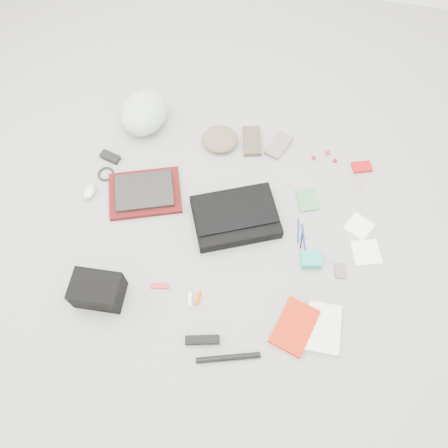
% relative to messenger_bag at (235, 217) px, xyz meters
% --- Properties ---
extents(ground_plane, '(4.00, 4.00, 0.00)m').
position_rel_messenger_bag_xyz_m(ground_plane, '(-0.05, -0.06, -0.04)').
color(ground_plane, gray).
extents(messenger_bag, '(0.51, 0.45, 0.07)m').
position_rel_messenger_bag_xyz_m(messenger_bag, '(0.00, 0.00, 0.00)').
color(messenger_bag, black).
rests_on(messenger_bag, ground_plane).
extents(bag_flap, '(0.45, 0.34, 0.01)m').
position_rel_messenger_bag_xyz_m(bag_flap, '(0.00, 0.00, 0.04)').
color(bag_flap, black).
rests_on(bag_flap, messenger_bag).
extents(laptop_sleeve, '(0.45, 0.40, 0.03)m').
position_rel_messenger_bag_xyz_m(laptop_sleeve, '(-0.51, 0.05, -0.02)').
color(laptop_sleeve, '#4E0E0E').
rests_on(laptop_sleeve, ground_plane).
extents(laptop, '(0.36, 0.31, 0.02)m').
position_rel_messenger_bag_xyz_m(laptop, '(-0.51, 0.05, 0.00)').
color(laptop, black).
rests_on(laptop, laptop_sleeve).
extents(bike_helmet, '(0.27, 0.33, 0.19)m').
position_rel_messenger_bag_xyz_m(bike_helmet, '(-0.64, 0.52, 0.06)').
color(bike_helmet, silver).
rests_on(bike_helmet, ground_plane).
extents(beanie, '(0.21, 0.20, 0.07)m').
position_rel_messenger_bag_xyz_m(beanie, '(-0.19, 0.47, -0.00)').
color(beanie, '#735E4F').
rests_on(beanie, ground_plane).
extents(mitten_left, '(0.14, 0.21, 0.03)m').
position_rel_messenger_bag_xyz_m(mitten_left, '(-0.01, 0.51, -0.02)').
color(mitten_left, brown).
rests_on(mitten_left, ground_plane).
extents(mitten_right, '(0.15, 0.20, 0.03)m').
position_rel_messenger_bag_xyz_m(mitten_right, '(0.15, 0.52, -0.02)').
color(mitten_right, gray).
rests_on(mitten_right, ground_plane).
extents(power_brick, '(0.12, 0.08, 0.03)m').
position_rel_messenger_bag_xyz_m(power_brick, '(-0.77, 0.24, -0.02)').
color(power_brick, black).
rests_on(power_brick, ground_plane).
extents(cable_coil, '(0.11, 0.11, 0.01)m').
position_rel_messenger_bag_xyz_m(cable_coil, '(-0.76, 0.13, -0.03)').
color(cable_coil, black).
rests_on(cable_coil, ground_plane).
extents(mouse, '(0.06, 0.10, 0.04)m').
position_rel_messenger_bag_xyz_m(mouse, '(-0.80, -0.00, -0.02)').
color(mouse, silver).
rests_on(mouse, ground_plane).
extents(camera_bag, '(0.24, 0.17, 0.15)m').
position_rel_messenger_bag_xyz_m(camera_bag, '(-0.55, -0.53, 0.04)').
color(camera_bag, black).
rests_on(camera_bag, ground_plane).
extents(multitool, '(0.09, 0.04, 0.01)m').
position_rel_messenger_bag_xyz_m(multitool, '(-0.28, -0.43, -0.03)').
color(multitool, red).
rests_on(multitool, ground_plane).
extents(toiletry_tube_white, '(0.03, 0.07, 0.02)m').
position_rel_messenger_bag_xyz_m(toiletry_tube_white, '(-0.12, -0.47, -0.03)').
color(toiletry_tube_white, white).
rests_on(toiletry_tube_white, ground_plane).
extents(toiletry_tube_orange, '(0.02, 0.06, 0.02)m').
position_rel_messenger_bag_xyz_m(toiletry_tube_orange, '(-0.09, -0.45, -0.03)').
color(toiletry_tube_orange, '#CD4308').
rests_on(toiletry_tube_orange, ground_plane).
extents(u_lock, '(0.16, 0.08, 0.03)m').
position_rel_messenger_bag_xyz_m(u_lock, '(-0.02, -0.64, -0.02)').
color(u_lock, black).
rests_on(u_lock, ground_plane).
extents(bike_pump, '(0.28, 0.11, 0.03)m').
position_rel_messenger_bag_xyz_m(bike_pump, '(0.11, -0.69, -0.02)').
color(bike_pump, black).
rests_on(bike_pump, ground_plane).
extents(book_red, '(0.22, 0.28, 0.03)m').
position_rel_messenger_bag_xyz_m(book_red, '(0.38, -0.49, -0.02)').
color(book_red, red).
rests_on(book_red, ground_plane).
extents(book_white, '(0.16, 0.24, 0.02)m').
position_rel_messenger_bag_xyz_m(book_white, '(0.51, -0.47, -0.02)').
color(book_white, white).
rests_on(book_white, ground_plane).
extents(notepad, '(0.14, 0.16, 0.02)m').
position_rel_messenger_bag_xyz_m(notepad, '(0.35, 0.20, -0.03)').
color(notepad, '#448653').
rests_on(notepad, ground_plane).
extents(pen_blue, '(0.02, 0.14, 0.01)m').
position_rel_messenger_bag_xyz_m(pen_blue, '(0.33, 0.01, -0.03)').
color(pen_blue, '#1E23A4').
rests_on(pen_blue, ground_plane).
extents(pen_black, '(0.01, 0.12, 0.01)m').
position_rel_messenger_bag_xyz_m(pen_black, '(0.35, -0.03, -0.03)').
color(pen_black, black).
rests_on(pen_black, ground_plane).
extents(pen_navy, '(0.05, 0.16, 0.01)m').
position_rel_messenger_bag_xyz_m(pen_navy, '(0.36, -0.03, -0.03)').
color(pen_navy, navy).
rests_on(pen_navy, ground_plane).
extents(accordion_wallet, '(0.11, 0.10, 0.05)m').
position_rel_messenger_bag_xyz_m(accordion_wallet, '(0.41, -0.15, -0.01)').
color(accordion_wallet, '#1EB4A2').
rests_on(accordion_wallet, ground_plane).
extents(card_deck, '(0.06, 0.08, 0.01)m').
position_rel_messenger_bag_xyz_m(card_deck, '(0.56, -0.17, -0.03)').
color(card_deck, slate).
rests_on(card_deck, ground_plane).
extents(napkin_top, '(0.16, 0.16, 0.01)m').
position_rel_messenger_bag_xyz_m(napkin_top, '(0.64, 0.10, -0.03)').
color(napkin_top, white).
rests_on(napkin_top, ground_plane).
extents(napkin_bottom, '(0.17, 0.17, 0.01)m').
position_rel_messenger_bag_xyz_m(napkin_bottom, '(0.68, -0.04, -0.03)').
color(napkin_bottom, white).
rests_on(napkin_bottom, ground_plane).
extents(lollipop_a, '(0.03, 0.03, 0.02)m').
position_rel_messenger_bag_xyz_m(lollipop_a, '(0.35, 0.48, -0.02)').
color(lollipop_a, '#A50F21').
rests_on(lollipop_a, ground_plane).
extents(lollipop_b, '(0.03, 0.03, 0.03)m').
position_rel_messenger_bag_xyz_m(lollipop_b, '(0.43, 0.53, -0.02)').
color(lollipop_b, red).
rests_on(lollipop_b, ground_plane).
extents(lollipop_c, '(0.02, 0.02, 0.02)m').
position_rel_messenger_bag_xyz_m(lollipop_c, '(0.47, 0.48, -0.02)').
color(lollipop_c, maroon).
rests_on(lollipop_c, ground_plane).
extents(altoids_tin, '(0.12, 0.09, 0.02)m').
position_rel_messenger_bag_xyz_m(altoids_tin, '(0.62, 0.47, -0.02)').
color(altoids_tin, '#B21313').
rests_on(altoids_tin, ground_plane).
extents(stamp_sheet, '(0.07, 0.07, 0.00)m').
position_rel_messenger_bag_xyz_m(stamp_sheet, '(0.61, 0.35, -0.03)').
color(stamp_sheet, '#A37D90').
rests_on(stamp_sheet, ground_plane).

